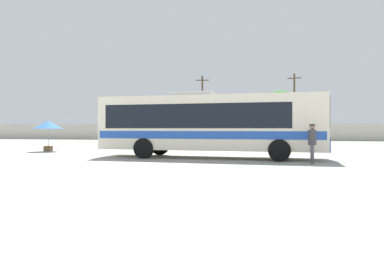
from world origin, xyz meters
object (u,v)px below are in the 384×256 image
object	(u,v)px
utility_pole_near	(294,105)
parked_car_second_grey	(189,135)
parked_car_leftmost_silver	(142,134)
coach_bus_cream_blue	(207,123)
utility_pole_far	(202,106)
roadside_tree_midleft	(196,111)
vendor_umbrella_near_gate_blue	(48,126)
roadside_tree_left	(145,112)
roadside_tree_midright	(280,103)
attendant_by_bus_door	(312,141)

from	to	relation	value
utility_pole_near	parked_car_second_grey	bearing A→B (deg)	-151.94
parked_car_leftmost_silver	parked_car_second_grey	distance (m)	5.80
coach_bus_cream_blue	parked_car_second_grey	bearing A→B (deg)	102.57
parked_car_leftmost_silver	utility_pole_near	xyz separation A→B (m)	(18.71, 7.16, 3.79)
utility_pole_near	parked_car_leftmost_silver	bearing A→B (deg)	-159.05
coach_bus_cream_blue	utility_pole_far	size ratio (longest dim) A/B	1.35
parked_car_second_grey	roadside_tree_midleft	size ratio (longest dim) A/B	0.75
vendor_umbrella_near_gate_blue	roadside_tree_left	xyz separation A→B (m)	(-2.82, 30.64, 2.36)
roadside_tree_midright	parked_car_second_grey	bearing A→B (deg)	-150.24
vendor_umbrella_near_gate_blue	roadside_tree_midleft	xyz separation A→B (m)	(5.49, 28.19, 2.35)
parked_car_second_grey	roadside_tree_midright	size ratio (longest dim) A/B	0.69
coach_bus_cream_blue	roadside_tree_midright	bearing A→B (deg)	78.74
utility_pole_far	roadside_tree_midleft	size ratio (longest dim) A/B	1.45
attendant_by_bus_door	roadside_tree_midright	distance (m)	32.19
parked_car_leftmost_silver	roadside_tree_left	size ratio (longest dim) A/B	0.75
parked_car_second_grey	coach_bus_cream_blue	bearing A→B (deg)	-77.43
utility_pole_near	coach_bus_cream_blue	bearing A→B (deg)	-104.45
parked_car_second_grey	utility_pole_near	distance (m)	15.12
roadside_tree_midright	utility_pole_far	bearing A→B (deg)	177.85
attendant_by_bus_door	roadside_tree_left	bearing A→B (deg)	117.49
utility_pole_near	roadside_tree_midleft	size ratio (longest dim) A/B	1.46
attendant_by_bus_door	roadside_tree_midleft	size ratio (longest dim) A/B	0.29
coach_bus_cream_blue	vendor_umbrella_near_gate_blue	xyz separation A→B (m)	(-11.21, 3.35, -0.12)
utility_pole_far	roadside_tree_midright	distance (m)	10.42
utility_pole_far	coach_bus_cream_blue	bearing A→B (deg)	-81.37
utility_pole_near	utility_pole_far	bearing A→B (deg)	-179.16
parked_car_leftmost_silver	roadside_tree_midright	bearing A→B (deg)	21.38
attendant_by_bus_door	parked_car_second_grey	size ratio (longest dim) A/B	0.38
vendor_umbrella_near_gate_blue	parked_car_second_grey	size ratio (longest dim) A/B	0.45
attendant_by_bus_door	utility_pole_far	world-z (taller)	utility_pole_far
parked_car_leftmost_silver	roadside_tree_midleft	distance (m)	10.62
coach_bus_cream_blue	attendant_by_bus_door	xyz separation A→B (m)	(4.93, -2.45, -0.86)
parked_car_second_grey	roadside_tree_midleft	bearing A→B (deg)	93.73
parked_car_leftmost_silver	roadside_tree_midleft	size ratio (longest dim) A/B	0.76
parked_car_second_grey	parked_car_leftmost_silver	bearing A→B (deg)	-177.24
utility_pole_far	roadside_tree_midright	bearing A→B (deg)	-2.15
roadside_tree_left	parked_car_second_grey	bearing A→B (deg)	-50.65
utility_pole_far	roadside_tree_midleft	distance (m)	2.08
vendor_umbrella_near_gate_blue	utility_pole_near	xyz separation A→B (m)	(18.95, 26.72, 2.85)
roadside_tree_left	vendor_umbrella_near_gate_blue	bearing A→B (deg)	-84.75
attendant_by_bus_door	roadside_tree_left	size ratio (longest dim) A/B	0.28
coach_bus_cream_blue	utility_pole_far	world-z (taller)	utility_pole_far
parked_car_leftmost_silver	roadside_tree_left	distance (m)	11.96
parked_car_leftmost_silver	coach_bus_cream_blue	bearing A→B (deg)	-64.42
parked_car_leftmost_silver	roadside_tree_left	bearing A→B (deg)	105.43
attendant_by_bus_door	vendor_umbrella_near_gate_blue	bearing A→B (deg)	160.24
attendant_by_bus_door	parked_car_leftmost_silver	world-z (taller)	attendant_by_bus_door
coach_bus_cream_blue	roadside_tree_midleft	world-z (taller)	roadside_tree_midleft
parked_car_leftmost_silver	parked_car_second_grey	xyz separation A→B (m)	(5.80, 0.28, -0.01)
utility_pole_near	roadside_tree_midright	distance (m)	1.98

